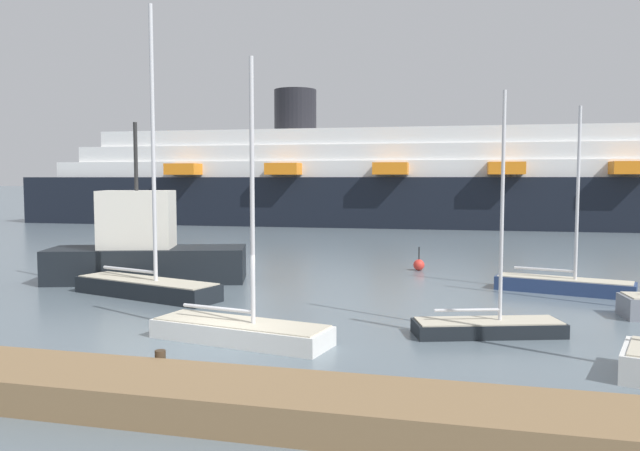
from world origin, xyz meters
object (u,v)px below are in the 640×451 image
at_px(sailboat_1, 564,283).
at_px(cruise_ship, 446,181).
at_px(channel_buoy_0, 419,265).
at_px(sailboat_5, 488,324).
at_px(sailboat_4, 241,328).
at_px(sailboat_2, 147,283).
at_px(fishing_boat_1, 144,250).

distance_m(sailboat_1, cruise_ship, 37.11).
bearing_deg(channel_buoy_0, sailboat_5, -75.96).
distance_m(sailboat_4, channel_buoy_0, 15.53).
distance_m(sailboat_2, fishing_boat_1, 3.98).
bearing_deg(sailboat_4, channel_buoy_0, 87.25).
distance_m(sailboat_1, fishing_boat_1, 18.02).
distance_m(sailboat_1, sailboat_2, 16.68).
relative_size(sailboat_2, sailboat_4, 1.40).
bearing_deg(sailboat_4, sailboat_2, 148.88).
bearing_deg(sailboat_5, fishing_boat_1, 139.20).
relative_size(sailboat_5, cruise_ship, 0.08).
relative_size(sailboat_4, sailboat_5, 1.11).
relative_size(sailboat_1, channel_buoy_0, 6.27).
relative_size(fishing_boat_1, cruise_ship, 0.11).
distance_m(sailboat_1, sailboat_4, 14.29).
relative_size(sailboat_4, fishing_boat_1, 0.88).
distance_m(sailboat_2, sailboat_5, 13.22).
height_order(channel_buoy_0, cruise_ship, cruise_ship).
relative_size(sailboat_2, fishing_boat_1, 1.23).
bearing_deg(sailboat_1, sailboat_4, -119.20).
bearing_deg(channel_buoy_0, sailboat_4, -103.68).
distance_m(sailboat_1, channel_buoy_0, 7.87).
relative_size(sailboat_1, sailboat_5, 1.04).
height_order(fishing_boat_1, cruise_ship, cruise_ship).
height_order(sailboat_5, fishing_boat_1, sailboat_5).
bearing_deg(fishing_boat_1, sailboat_2, 102.93).
bearing_deg(sailboat_4, fishing_boat_1, 143.29).
bearing_deg(sailboat_2, sailboat_5, 3.63).
height_order(sailboat_2, channel_buoy_0, sailboat_2).
bearing_deg(cruise_ship, sailboat_5, -87.78).
xyz_separation_m(fishing_boat_1, channel_buoy_0, (11.69, 6.30, -1.13)).
bearing_deg(fishing_boat_1, sailboat_4, 114.69).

